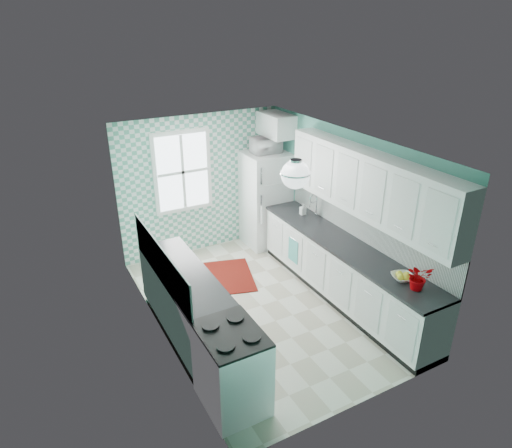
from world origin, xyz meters
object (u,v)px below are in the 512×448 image
stove (232,367)px  sink (306,219)px  potted_plant (419,277)px  microwave (266,145)px  fridge (266,199)px  fruit_bowl (402,277)px  ceiling_light (295,174)px

stove → sink: bearing=43.1°
potted_plant → microwave: 3.69m
stove → microwave: bearing=56.6°
fridge → fruit_bowl: 3.36m
ceiling_light → sink: 2.34m
sink → microwave: bearing=96.6°
stove → ceiling_light: bearing=31.5°
ceiling_light → microwave: ceiling_light is taller
ceiling_light → microwave: bearing=67.1°
ceiling_light → sink: (1.20, 1.44, -1.39)m
ceiling_light → microwave: size_ratio=0.69×
stove → microwave: (2.31, 3.32, 1.41)m
sink → stove: bearing=-136.3°
microwave → sink: bearing=96.3°
fruit_bowl → potted_plant: 0.28m
fridge → sink: 1.19m
stove → sink: 3.24m
sink → fruit_bowl: bearing=-88.0°
sink → microwave: 1.54m
ceiling_light → stove: bearing=-150.0°
fridge → potted_plant: fridge is taller
fridge → fruit_bowl: bearing=-87.8°
fruit_bowl → fridge: bearing=91.5°
fruit_bowl → sink: bearing=89.9°
ceiling_light → fruit_bowl: (1.20, -0.73, -1.35)m
stove → microwave: microwave is taller
ceiling_light → stove: ceiling_light is taller
stove → fruit_bowl: fruit_bowl is taller
ceiling_light → fridge: (1.11, 2.62, -1.44)m
fridge → stove: size_ratio=1.84×
fridge → sink: bearing=-84.8°
ceiling_light → fruit_bowl: ceiling_light is taller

